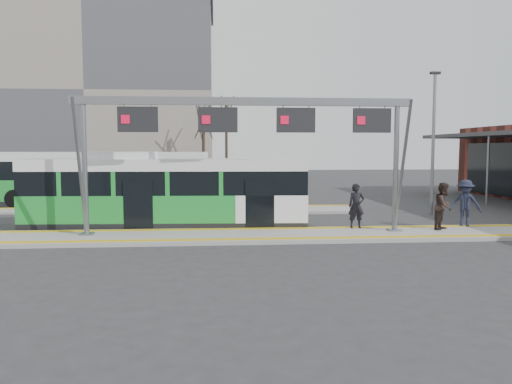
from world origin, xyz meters
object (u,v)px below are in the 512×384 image
at_px(gantry, 248,125).
at_px(passenger_a, 356,206).
at_px(hero_bus, 166,193).
at_px(passenger_c, 465,203).
at_px(passenger_b, 444,206).

height_order(gantry, passenger_a, gantry).
relative_size(gantry, passenger_a, 7.11).
relative_size(hero_bus, passenger_a, 6.56).
bearing_deg(passenger_c, passenger_b, -125.65).
bearing_deg(passenger_a, passenger_b, -9.30).
height_order(passenger_a, passenger_c, passenger_c).
bearing_deg(gantry, passenger_c, 5.27).
xyz_separation_m(gantry, hero_bus, (-3.39, 2.54, -2.80)).
height_order(gantry, passenger_c, gantry).
relative_size(hero_bus, passenger_b, 6.32).
bearing_deg(gantry, passenger_a, 9.68).
distance_m(hero_bus, passenger_b, 11.55).
distance_m(gantry, passenger_a, 5.59).
bearing_deg(passenger_a, passenger_c, 2.18).
height_order(passenger_a, passenger_b, passenger_b).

